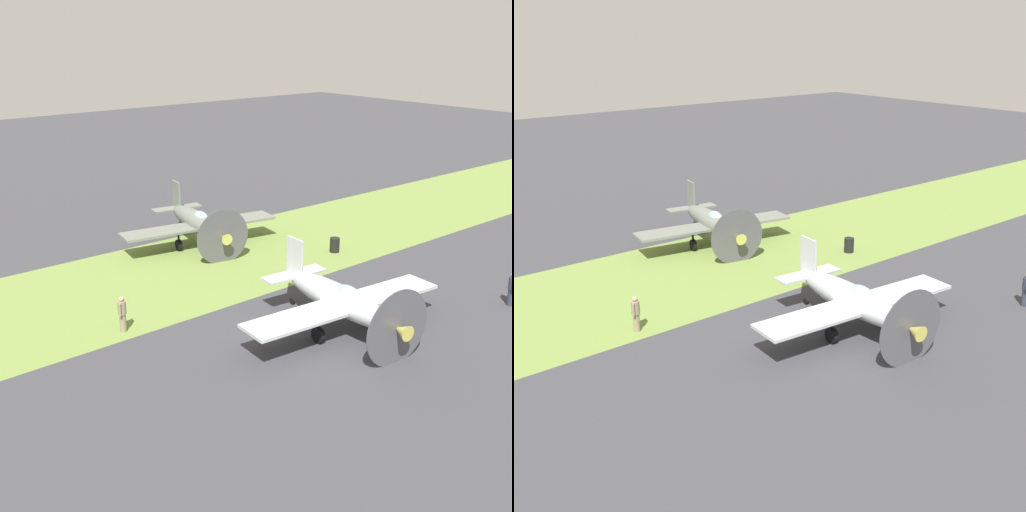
# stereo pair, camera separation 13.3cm
# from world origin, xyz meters

# --- Properties ---
(ground_plane) EXTENTS (160.00, 160.00, 0.00)m
(ground_plane) POSITION_xyz_m (0.00, 0.00, 0.00)
(ground_plane) COLOR #38383D
(grass_verge) EXTENTS (120.00, 11.00, 0.01)m
(grass_verge) POSITION_xyz_m (0.00, -11.00, 0.00)
(grass_verge) COLOR olive
(grass_verge) RESTS_ON ground
(airplane_lead) EXTENTS (10.32, 8.18, 3.66)m
(airplane_lead) POSITION_xyz_m (-2.33, -0.16, 1.53)
(airplane_lead) COLOR #B2B7BC
(airplane_lead) RESTS_ON ground
(airplane_wingman) EXTENTS (10.17, 8.10, 3.60)m
(airplane_wingman) POSITION_xyz_m (-4.23, -14.26, 1.51)
(airplane_wingman) COLOR slate
(airplane_wingman) RESTS_ON ground
(ground_crew_chief) EXTENTS (0.52, 0.43, 1.73)m
(ground_crew_chief) POSITION_xyz_m (-10.97, 3.25, 0.91)
(ground_crew_chief) COLOR #2D3342
(ground_crew_chief) RESTS_ON ground
(ground_crew_mechanic) EXTENTS (0.49, 0.47, 1.73)m
(ground_crew_mechanic) POSITION_xyz_m (5.35, -6.33, 0.91)
(ground_crew_mechanic) COLOR #847A5B
(ground_crew_mechanic) RESTS_ON ground
(fuel_drum) EXTENTS (0.60, 0.60, 0.90)m
(fuel_drum) POSITION_xyz_m (-9.97, -7.88, 0.45)
(fuel_drum) COLOR black
(fuel_drum) RESTS_ON ground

